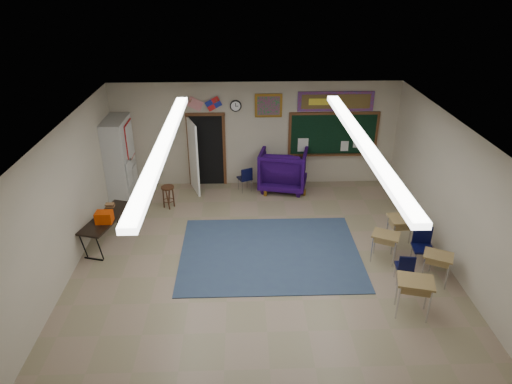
{
  "coord_description": "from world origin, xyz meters",
  "views": [
    {
      "loc": [
        -0.4,
        -7.74,
        5.83
      ],
      "look_at": [
        -0.09,
        1.5,
        1.19
      ],
      "focal_mm": 32.0,
      "sensor_mm": 36.0,
      "label": 1
    }
  ],
  "objects_px": {
    "wingback_armchair": "(284,168)",
    "student_desk_front_right": "(403,232)",
    "student_desk_front_left": "(385,246)",
    "wooden_stool": "(168,197)",
    "folding_table": "(109,229)"
  },
  "relations": [
    {
      "from": "student_desk_front_right",
      "to": "wooden_stool",
      "type": "distance_m",
      "value": 5.96
    },
    {
      "from": "student_desk_front_right",
      "to": "folding_table",
      "type": "xyz_separation_m",
      "value": [
        -6.68,
        0.48,
        -0.08
      ]
    },
    {
      "from": "wingback_armchair",
      "to": "student_desk_front_right",
      "type": "xyz_separation_m",
      "value": [
        2.4,
        -3.27,
        -0.15
      ]
    },
    {
      "from": "wingback_armchair",
      "to": "student_desk_front_right",
      "type": "bearing_deg",
      "value": 138.78
    },
    {
      "from": "wingback_armchair",
      "to": "folding_table",
      "type": "xyz_separation_m",
      "value": [
        -4.28,
        -2.78,
        -0.23
      ]
    },
    {
      "from": "student_desk_front_left",
      "to": "student_desk_front_right",
      "type": "height_order",
      "value": "student_desk_front_right"
    },
    {
      "from": "student_desk_front_left",
      "to": "wooden_stool",
      "type": "height_order",
      "value": "student_desk_front_left"
    },
    {
      "from": "student_desk_front_left",
      "to": "folding_table",
      "type": "height_order",
      "value": "folding_table"
    },
    {
      "from": "folding_table",
      "to": "wooden_stool",
      "type": "xyz_separation_m",
      "value": [
        1.13,
        1.69,
        -0.06
      ]
    },
    {
      "from": "student_desk_front_left",
      "to": "folding_table",
      "type": "xyz_separation_m",
      "value": [
        -6.15,
        0.92,
        -0.0
      ]
    },
    {
      "from": "wingback_armchair",
      "to": "student_desk_front_left",
      "type": "xyz_separation_m",
      "value": [
        1.87,
        -3.7,
        -0.23
      ]
    },
    {
      "from": "wingback_armchair",
      "to": "student_desk_front_left",
      "type": "relative_size",
      "value": 1.95
    },
    {
      "from": "student_desk_front_right",
      "to": "wooden_stool",
      "type": "bearing_deg",
      "value": 156.25
    },
    {
      "from": "wooden_stool",
      "to": "student_desk_front_right",
      "type": "bearing_deg",
      "value": -21.42
    },
    {
      "from": "wingback_armchair",
      "to": "student_desk_front_left",
      "type": "distance_m",
      "value": 4.15
    }
  ]
}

